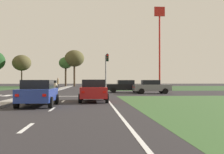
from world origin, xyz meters
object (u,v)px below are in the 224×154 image
(treeline_fourth, at_px, (66,63))
(car_grey_fourth, at_px, (152,87))
(fastfood_pole_sign, at_px, (160,30))
(treeline_fifth, at_px, (74,59))
(treeline_third, at_px, (22,63))
(car_red_second, at_px, (94,90))
(pedestrian_at_median, at_px, (58,82))
(car_beige_fifth, at_px, (52,84))
(traffic_signal_far_right, at_px, (106,65))
(car_black_sixth, at_px, (125,86))
(car_blue_near, at_px, (38,93))

(treeline_fourth, bearing_deg, car_grey_fourth, -71.38)
(fastfood_pole_sign, height_order, treeline_fifth, fastfood_pole_sign)
(treeline_third, bearing_deg, car_red_second, -70.89)
(pedestrian_at_median, bearing_deg, car_beige_fifth, -109.01)
(car_grey_fourth, height_order, car_beige_fifth, car_grey_fourth)
(traffic_signal_far_right, relative_size, treeline_fifth, 0.58)
(treeline_third, height_order, treeline_fourth, treeline_third)
(treeline_fourth, bearing_deg, car_beige_fifth, -95.15)
(traffic_signal_far_right, bearing_deg, car_black_sixth, -57.93)
(car_beige_fifth, bearing_deg, treeline_third, -49.88)
(car_beige_fifth, relative_size, traffic_signal_far_right, 0.82)
(car_blue_near, height_order, car_grey_fourth, car_grey_fourth)
(treeline_fourth, relative_size, treeline_fifth, 0.81)
(car_red_second, xyz_separation_m, car_grey_fourth, (6.79, 12.07, -0.01))
(car_beige_fifth, xyz_separation_m, traffic_signal_far_right, (9.90, -18.72, 2.85))
(fastfood_pole_sign, bearing_deg, car_beige_fifth, 153.63)
(car_red_second, height_order, car_beige_fifth, car_red_second)
(pedestrian_at_median, xyz_separation_m, treeline_third, (-10.84, 20.91, 4.37))
(car_blue_near, distance_m, car_beige_fifth, 41.42)
(car_red_second, height_order, car_grey_fourth, car_red_second)
(treeline_third, distance_m, treeline_fifth, 12.71)
(car_grey_fourth, relative_size, fastfood_pole_sign, 0.30)
(car_blue_near, bearing_deg, treeline_fifth, 91.23)
(treeline_fifth, bearing_deg, car_grey_fourth, -74.06)
(car_blue_near, xyz_separation_m, car_black_sixth, (7.36, 18.99, 0.01))
(pedestrian_at_median, bearing_deg, fastfood_pole_sign, 152.65)
(car_beige_fifth, xyz_separation_m, treeline_third, (-8.46, 10.04, 4.83))
(car_grey_fourth, height_order, treeline_fifth, treeline_fifth)
(car_grey_fourth, xyz_separation_m, treeline_fourth, (-13.51, 40.09, 5.05))
(car_grey_fourth, height_order, treeline_fourth, treeline_fourth)
(fastfood_pole_sign, height_order, treeline_fourth, fastfood_pole_sign)
(car_blue_near, height_order, treeline_third, treeline_third)
(treeline_third, bearing_deg, car_black_sixth, -57.49)
(car_beige_fifth, relative_size, car_black_sixth, 0.94)
(pedestrian_at_median, relative_size, treeline_fourth, 0.25)
(car_blue_near, relative_size, pedestrian_at_median, 2.32)
(car_blue_near, height_order, fastfood_pole_sign, fastfood_pole_sign)
(car_black_sixth, bearing_deg, fastfood_pole_sign, -30.85)
(treeline_fifth, bearing_deg, traffic_signal_far_right, -78.98)
(fastfood_pole_sign, xyz_separation_m, treeline_fifth, (-16.01, 23.73, -3.14))
(car_grey_fourth, distance_m, treeline_fourth, 42.61)
(traffic_signal_far_right, height_order, treeline_fourth, treeline_fourth)
(car_blue_near, height_order, car_beige_fifth, car_blue_near)
(car_grey_fourth, relative_size, pedestrian_at_median, 2.35)
(car_blue_near, bearing_deg, treeline_fourth, 93.48)
(car_grey_fourth, bearing_deg, traffic_signal_far_right, -144.10)
(pedestrian_at_median, bearing_deg, treeline_fourth, -118.94)
(pedestrian_at_median, bearing_deg, car_grey_fourth, 99.04)
(car_blue_near, bearing_deg, pedestrian_at_median, 94.41)
(car_blue_near, relative_size, car_grey_fourth, 0.99)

